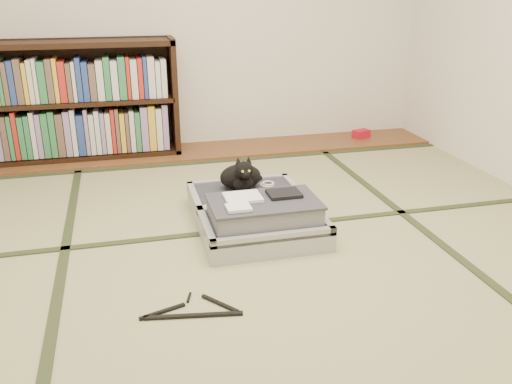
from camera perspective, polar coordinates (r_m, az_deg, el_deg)
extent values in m
plane|color=tan|center=(2.81, 0.77, -7.36)|extent=(4.50, 4.50, 0.00)
cube|color=brown|center=(4.63, -5.64, 4.34)|extent=(4.00, 0.50, 0.02)
cube|color=red|center=(5.06, 11.01, 6.04)|extent=(0.17, 0.13, 0.07)
plane|color=silver|center=(4.68, -6.69, 19.29)|extent=(4.00, 0.00, 4.00)
cube|color=#2D381E|center=(2.76, -20.01, -9.28)|extent=(0.05, 4.50, 0.01)
cube|color=#2D381E|center=(3.19, 18.46, -4.81)|extent=(0.05, 4.50, 0.01)
cube|color=#2D381E|center=(3.16, -1.10, -3.93)|extent=(4.00, 0.05, 0.01)
cube|color=#2D381E|center=(4.35, -5.02, 3.15)|extent=(4.00, 0.05, 0.01)
cube|color=black|center=(4.56, -8.64, 9.90)|extent=(0.04, 0.34, 0.95)
cube|color=black|center=(4.65, -17.12, 3.83)|extent=(1.47, 0.34, 0.04)
cube|color=black|center=(4.48, -18.36, 14.61)|extent=(1.47, 0.34, 0.04)
cube|color=black|center=(4.55, -17.72, 9.10)|extent=(1.41, 0.34, 0.03)
cube|color=black|center=(4.70, -17.64, 9.50)|extent=(1.47, 0.02, 0.95)
cube|color=gray|center=(4.58, -17.43, 6.38)|extent=(1.32, 0.24, 0.40)
cube|color=gray|center=(4.50, -18.00, 11.41)|extent=(1.32, 0.24, 0.36)
cube|color=#A5A6AA|center=(3.00, 0.84, -4.19)|extent=(0.67, 0.45, 0.12)
cube|color=#33333B|center=(2.99, 0.84, -3.66)|extent=(0.60, 0.38, 0.09)
cube|color=#A5A6AA|center=(2.79, 1.95, -4.79)|extent=(0.67, 0.04, 0.04)
cube|color=#A5A6AA|center=(3.16, -0.13, -1.60)|extent=(0.67, 0.04, 0.04)
cube|color=#A5A6AA|center=(2.91, -5.24, -3.72)|extent=(0.04, 0.45, 0.04)
cube|color=#A5A6AA|center=(3.06, 6.62, -2.48)|extent=(0.04, 0.45, 0.04)
cube|color=#A5A6AA|center=(3.40, -1.12, -1.04)|extent=(0.67, 0.45, 0.12)
cube|color=#33333B|center=(3.39, -1.12, -0.57)|extent=(0.60, 0.38, 0.09)
cube|color=#A5A6AA|center=(3.19, -0.28, -1.36)|extent=(0.67, 0.04, 0.04)
cube|color=#A5A6AA|center=(3.56, -1.88, 1.11)|extent=(0.67, 0.04, 0.04)
cube|color=#A5A6AA|center=(3.32, -6.49, -0.55)|extent=(0.04, 0.45, 0.04)
cube|color=#A5A6AA|center=(3.46, 4.03, 0.41)|extent=(0.04, 0.45, 0.04)
cylinder|color=black|center=(3.17, -0.20, -1.41)|extent=(0.61, 0.02, 0.02)
cube|color=gray|center=(2.95, 0.85, -2.23)|extent=(0.58, 0.35, 0.12)
cube|color=#3E3E47|center=(2.93, 0.86, -1.01)|extent=(0.59, 0.37, 0.01)
cube|color=white|center=(2.94, -1.40, -0.56)|extent=(0.20, 0.16, 0.02)
cube|color=black|center=(2.99, 2.96, -0.16)|extent=(0.18, 0.14, 0.02)
cube|color=white|center=(2.80, -1.86, -1.65)|extent=(0.13, 0.11, 0.02)
cube|color=white|center=(2.77, -1.98, -6.37)|extent=(0.05, 0.01, 0.04)
cube|color=white|center=(2.79, 0.20, -6.33)|extent=(0.04, 0.01, 0.03)
cube|color=orange|center=(2.88, 6.31, -5.38)|extent=(0.04, 0.01, 0.03)
cube|color=#197F33|center=(2.85, 5.13, -5.21)|extent=(0.04, 0.01, 0.03)
ellipsoid|color=black|center=(3.39, -1.64, 1.61)|extent=(0.26, 0.17, 0.16)
ellipsoid|color=black|center=(3.32, -1.35, 0.89)|extent=(0.13, 0.09, 0.09)
ellipsoid|color=black|center=(3.27, -1.26, 2.36)|extent=(0.11, 0.10, 0.11)
sphere|color=black|center=(3.23, -1.08, 1.81)|extent=(0.05, 0.05, 0.05)
cone|color=black|center=(3.26, -1.89, 3.31)|extent=(0.04, 0.05, 0.05)
cone|color=black|center=(3.27, -0.79, 3.39)|extent=(0.04, 0.05, 0.05)
sphere|color=#A5BF33|center=(3.22, -1.41, 2.17)|extent=(0.02, 0.02, 0.02)
sphere|color=#A5BF33|center=(3.22, -0.73, 2.23)|extent=(0.02, 0.02, 0.02)
cylinder|color=black|center=(3.50, -0.49, 1.26)|extent=(0.16, 0.09, 0.03)
torus|color=white|center=(3.47, 1.19, 0.79)|extent=(0.09, 0.09, 0.01)
torus|color=white|center=(3.46, 1.28, 0.94)|extent=(0.08, 0.08, 0.01)
cube|color=black|center=(2.40, -6.59, -12.80)|extent=(0.42, 0.09, 0.01)
cube|color=black|center=(2.44, -9.83, -12.30)|extent=(0.21, 0.08, 0.01)
cube|color=black|center=(2.47, -3.81, -11.64)|extent=(0.14, 0.18, 0.01)
cylinder|color=black|center=(2.52, -7.07, -10.95)|extent=(0.03, 0.07, 0.01)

